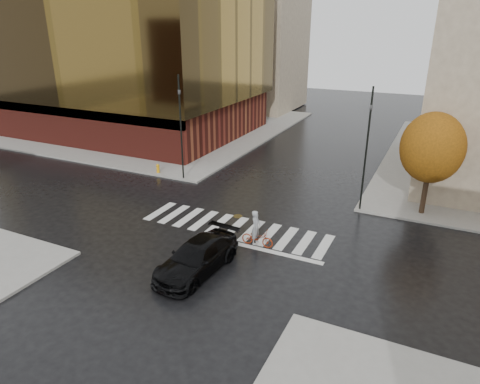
% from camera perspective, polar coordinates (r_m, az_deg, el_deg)
% --- Properties ---
extents(ground, '(120.00, 120.00, 0.00)m').
position_cam_1_polar(ground, '(25.59, -1.17, -5.18)').
color(ground, black).
rests_on(ground, ground).
extents(sidewalk_nw, '(30.00, 30.00, 0.15)m').
position_cam_1_polar(sidewalk_nw, '(53.16, -11.28, 8.77)').
color(sidewalk_nw, gray).
rests_on(sidewalk_nw, ground).
extents(crosswalk, '(12.00, 3.00, 0.01)m').
position_cam_1_polar(crosswalk, '(25.98, -0.67, -4.72)').
color(crosswalk, silver).
rests_on(crosswalk, ground).
extents(office_glass, '(27.00, 19.00, 16.00)m').
position_cam_1_polar(office_glass, '(50.29, -15.06, 17.22)').
color(office_glass, '#5E1E16').
rests_on(office_glass, sidewalk_nw).
extents(building_nw_far, '(14.00, 12.00, 20.00)m').
position_cam_1_polar(building_nw_far, '(63.13, 1.16, 20.37)').
color(building_nw_far, gray).
rests_on(building_nw_far, sidewalk_nw).
extents(tree_ne_a, '(3.80, 3.80, 6.50)m').
position_cam_1_polar(tree_ne_a, '(28.62, 24.25, 5.38)').
color(tree_ne_a, '#2E2214').
rests_on(tree_ne_a, sidewalk_ne).
extents(sedan, '(2.63, 5.52, 1.55)m').
position_cam_1_polar(sedan, '(21.40, -5.76, -8.67)').
color(sedan, black).
rests_on(sedan, ground).
extents(cyclist, '(1.85, 0.73, 2.09)m').
position_cam_1_polar(cyclist, '(23.66, 2.26, -5.62)').
color(cyclist, '#95280D').
rests_on(cyclist, ground).
extents(traffic_light_nw, '(0.23, 0.20, 7.93)m').
position_cam_1_polar(traffic_light_nw, '(32.76, -7.94, 9.46)').
color(traffic_light_nw, black).
rests_on(traffic_light_nw, sidewalk_nw).
extents(traffic_light_ne, '(0.17, 0.20, 7.91)m').
position_cam_1_polar(traffic_light_ne, '(27.79, 16.61, 6.54)').
color(traffic_light_ne, black).
rests_on(traffic_light_ne, sidewalk_ne).
extents(fire_hydrant, '(0.26, 0.26, 0.73)m').
position_cam_1_polar(fire_hydrant, '(35.46, -10.89, 3.18)').
color(fire_hydrant, '#EB9F0D').
rests_on(fire_hydrant, sidewalk_nw).
extents(manhole, '(0.63, 0.63, 0.01)m').
position_cam_1_polar(manhole, '(27.41, -0.29, -3.24)').
color(manhole, '#51421D').
rests_on(manhole, ground).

